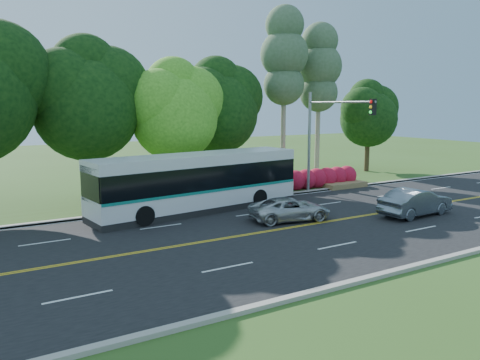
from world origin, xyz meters
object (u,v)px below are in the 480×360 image
traffic_signal (328,127)px  suv (290,209)px  sedan (415,202)px  transit_bus (198,183)px

traffic_signal → suv: traffic_signal is taller
traffic_signal → sedan: (0.60, -6.81, -3.89)m
traffic_signal → sedan: 7.87m
suv → traffic_signal: bearing=-45.0°
transit_bus → suv: size_ratio=2.94×
sedan → suv: 7.17m
traffic_signal → transit_bus: bearing=177.6°
traffic_signal → suv: (-6.06, -4.15, -4.04)m
sedan → suv: (-6.66, 2.67, -0.15)m
sedan → suv: bearing=65.2°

